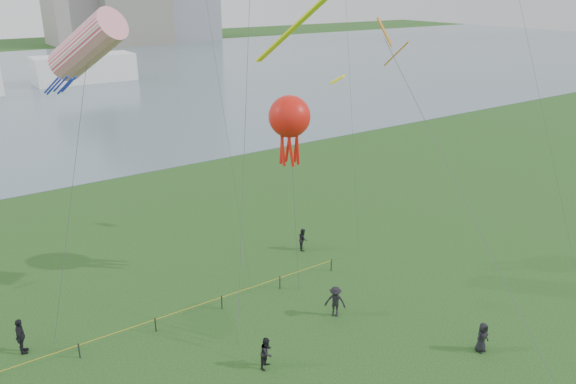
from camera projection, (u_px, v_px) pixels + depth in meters
lake at (3, 88)px, 99.76m from camera, size 400.00×120.00×0.08m
pavilion_right at (84, 69)px, 104.75m from camera, size 18.00×7.00×5.00m
fence at (33, 364)px, 26.72m from camera, size 24.07×0.07×1.05m
spectator_a at (267, 353)px, 27.11m from camera, size 1.01×0.95×1.64m
spectator_b at (335, 302)px, 31.26m from camera, size 1.30×1.33×1.83m
spectator_c at (21, 336)px, 28.09m from camera, size 0.79×1.22×1.93m
spectator_d at (482, 337)px, 28.29m from camera, size 0.79×0.52×1.61m
spectator_g at (303, 239)px, 39.17m from camera, size 0.89×0.96×1.57m
kite_windsock at (87, 46)px, 27.50m from camera, size 5.84×5.05×16.58m
kite_octopus at (290, 117)px, 32.53m from camera, size 2.46×3.22×11.54m
kite_delta at (393, 48)px, 27.52m from camera, size 2.55×15.79×16.01m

